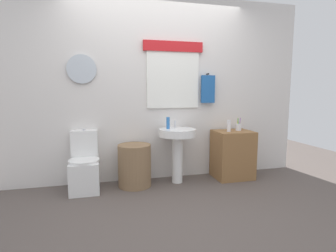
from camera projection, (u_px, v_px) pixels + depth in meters
ground_plane at (179, 210)px, 2.84m from camera, size 8.00×8.00×0.00m
back_wall at (157, 89)px, 3.77m from camera, size 4.40×0.18×2.60m
toilet at (85, 167)px, 3.41m from camera, size 0.38×0.51×0.78m
laundry_hamper at (135, 165)px, 3.53m from camera, size 0.44×0.44×0.57m
pedestal_sink at (177, 142)px, 3.63m from camera, size 0.51×0.51×0.76m
faucet at (175, 124)px, 3.72m from camera, size 0.03×0.03×0.10m
wooden_cabinet at (233, 154)px, 3.87m from camera, size 0.54×0.44×0.70m
soap_bottle at (168, 123)px, 3.62m from camera, size 0.05×0.05×0.16m
lotion_bottle at (229, 126)px, 3.75m from camera, size 0.05×0.05×0.17m
toothbrush_cup at (239, 127)px, 3.86m from camera, size 0.08×0.08×0.19m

